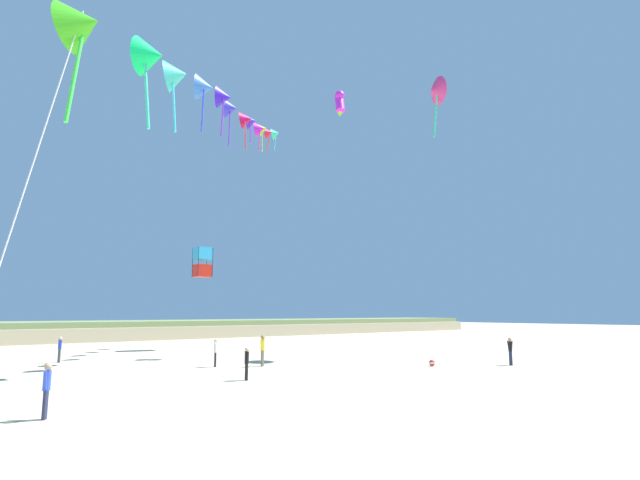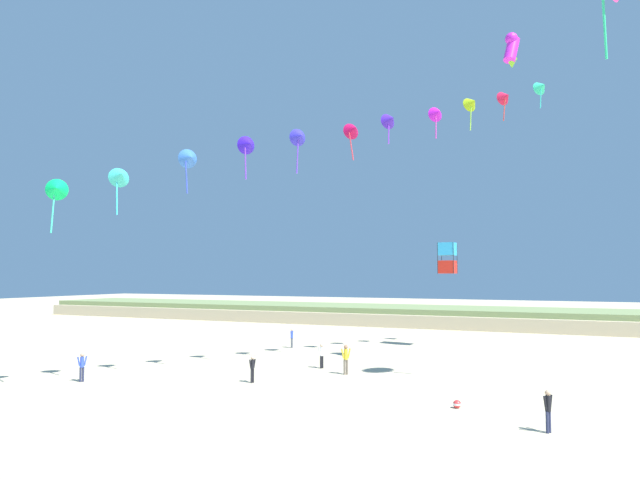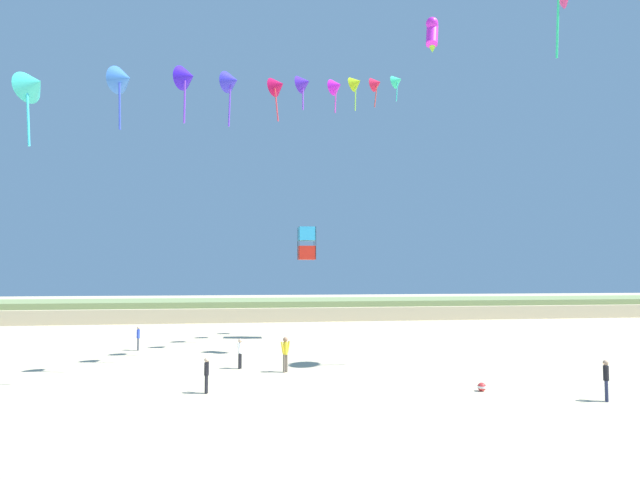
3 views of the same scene
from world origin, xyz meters
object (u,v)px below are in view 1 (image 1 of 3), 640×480
at_px(person_far_left, 510,349).
at_px(beach_ball, 432,363).
at_px(person_near_right, 60,348).
at_px(person_far_center, 216,351).
at_px(large_kite_high_solo, 203,262).
at_px(person_mid_center, 47,386).
at_px(person_near_left, 247,361).
at_px(large_kite_low_lead, 435,91).
at_px(person_far_right, 263,348).
at_px(large_kite_mid_trail, 340,103).

xyz_separation_m(person_far_left, beach_ball, (-3.93, 2.64, -0.75)).
height_order(person_near_right, person_far_left, person_far_left).
relative_size(person_far_center, large_kite_high_solo, 0.62).
bearing_deg(person_mid_center, person_near_right, 77.48).
bearing_deg(person_mid_center, person_near_left, 22.40).
relative_size(person_near_right, large_kite_low_lead, 0.32).
distance_m(person_near_right, person_far_right, 13.02).
bearing_deg(person_far_left, person_near_left, 165.29).
relative_size(person_far_right, large_kite_mid_trail, 0.79).
bearing_deg(beach_ball, large_kite_high_solo, 102.47).
relative_size(person_mid_center, large_kite_high_solo, 0.63).
xyz_separation_m(person_near_left, person_far_center, (1.52, 6.05, 0.05)).
distance_m(large_kite_high_solo, beach_ball, 22.49).
bearing_deg(person_far_right, large_kite_mid_trail, 22.57).
height_order(person_near_left, large_kite_mid_trail, large_kite_mid_trail).
bearing_deg(person_far_right, beach_ball, -37.79).
height_order(person_far_center, large_kite_mid_trail, large_kite_mid_trail).
height_order(person_far_right, large_kite_high_solo, large_kite_high_solo).
distance_m(large_kite_low_lead, large_kite_mid_trail, 7.54).
bearing_deg(large_kite_mid_trail, person_mid_center, -151.12).
bearing_deg(beach_ball, person_near_right, 136.06).
bearing_deg(person_near_left, person_near_right, 108.72).
height_order(person_mid_center, large_kite_high_solo, large_kite_high_solo).
bearing_deg(large_kite_low_lead, beach_ball, -147.62).
height_order(person_near_right, person_mid_center, person_mid_center).
height_order(large_kite_mid_trail, large_kite_high_solo, large_kite_mid_trail).
bearing_deg(person_far_right, large_kite_high_solo, 78.03).
height_order(person_far_left, large_kite_low_lead, large_kite_low_lead).
height_order(person_far_center, large_kite_high_solo, large_kite_high_solo).
height_order(person_far_left, person_far_right, person_far_right).
bearing_deg(person_far_right, person_far_left, -36.52).
height_order(person_mid_center, large_kite_low_lead, large_kite_low_lead).
relative_size(person_far_left, large_kite_low_lead, 0.33).
distance_m(person_near_right, person_far_center, 10.48).
bearing_deg(beach_ball, person_far_right, 142.21).
height_order(person_mid_center, large_kite_mid_trail, large_kite_mid_trail).
xyz_separation_m(person_far_right, large_kite_low_lead, (14.34, -1.82, 19.23)).
relative_size(person_mid_center, person_far_right, 0.91).
distance_m(person_mid_center, large_kite_high_solo, 28.66).
bearing_deg(large_kite_low_lead, large_kite_mid_trail, 130.09).
bearing_deg(beach_ball, large_kite_mid_trail, 80.06).
relative_size(person_far_center, large_kite_mid_trail, 0.70).
distance_m(person_near_left, person_near_right, 15.16).
bearing_deg(large_kite_high_solo, person_mid_center, -124.35).
distance_m(person_mid_center, large_kite_low_lead, 33.78).
bearing_deg(large_kite_mid_trail, person_far_center, -168.00).
bearing_deg(person_far_left, person_far_center, 144.03).
bearing_deg(person_mid_center, large_kite_mid_trail, 28.88).
height_order(large_kite_mid_trail, beach_ball, large_kite_mid_trail).
relative_size(large_kite_low_lead, large_kite_high_solo, 1.93).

